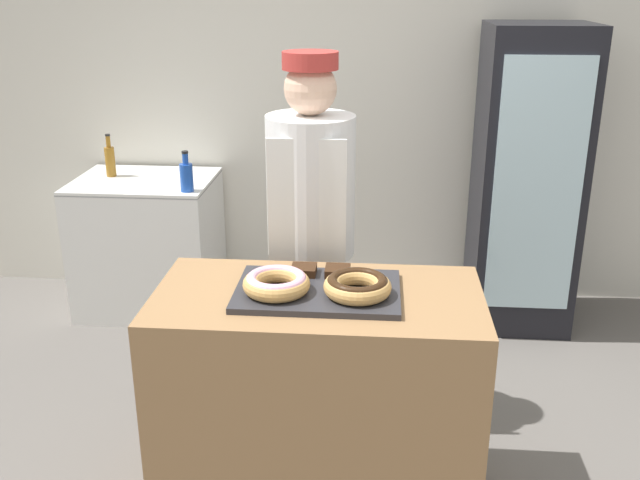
{
  "coord_description": "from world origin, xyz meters",
  "views": [
    {
      "loc": [
        0.21,
        -2.43,
        2.03
      ],
      "look_at": [
        0.0,
        0.1,
        1.09
      ],
      "focal_mm": 40.0,
      "sensor_mm": 36.0,
      "label": 1
    }
  ],
  "objects_px": {
    "brownie_back_left": "(304,270)",
    "bottle_amber": "(110,160)",
    "chest_freezer": "(149,243)",
    "bottle_blue": "(186,176)",
    "serving_tray": "(318,291)",
    "donut_light_glaze": "(276,282)",
    "donut_chocolate_glaze": "(357,285)",
    "beverage_fridge": "(527,181)",
    "brownie_back_right": "(338,271)",
    "baker_person": "(311,237)"
  },
  "relations": [
    {
      "from": "brownie_back_left",
      "to": "baker_person",
      "type": "bearing_deg",
      "value": 92.05
    },
    {
      "from": "baker_person",
      "to": "brownie_back_right",
      "type": "bearing_deg",
      "value": -72.3
    },
    {
      "from": "donut_light_glaze",
      "to": "brownie_back_right",
      "type": "relative_size",
      "value": 2.57
    },
    {
      "from": "brownie_back_right",
      "to": "baker_person",
      "type": "height_order",
      "value": "baker_person"
    },
    {
      "from": "brownie_back_left",
      "to": "bottle_amber",
      "type": "height_order",
      "value": "bottle_amber"
    },
    {
      "from": "serving_tray",
      "to": "chest_freezer",
      "type": "height_order",
      "value": "serving_tray"
    },
    {
      "from": "donut_chocolate_glaze",
      "to": "chest_freezer",
      "type": "bearing_deg",
      "value": 127.87
    },
    {
      "from": "serving_tray",
      "to": "donut_chocolate_glaze",
      "type": "bearing_deg",
      "value": -17.38
    },
    {
      "from": "brownie_back_left",
      "to": "baker_person",
      "type": "height_order",
      "value": "baker_person"
    },
    {
      "from": "serving_tray",
      "to": "chest_freezer",
      "type": "relative_size",
      "value": 0.72
    },
    {
      "from": "brownie_back_left",
      "to": "beverage_fridge",
      "type": "xyz_separation_m",
      "value": [
        1.16,
        1.59,
        -0.05
      ]
    },
    {
      "from": "serving_tray",
      "to": "bottle_amber",
      "type": "xyz_separation_m",
      "value": [
        -1.46,
        1.79,
        0.04
      ]
    },
    {
      "from": "donut_chocolate_glaze",
      "to": "bottle_blue",
      "type": "bearing_deg",
      "value": 124.06
    },
    {
      "from": "donut_chocolate_glaze",
      "to": "beverage_fridge",
      "type": "xyz_separation_m",
      "value": [
        0.94,
        1.77,
        -0.07
      ]
    },
    {
      "from": "brownie_back_left",
      "to": "beverage_fridge",
      "type": "relative_size",
      "value": 0.05
    },
    {
      "from": "beverage_fridge",
      "to": "bottle_amber",
      "type": "relative_size",
      "value": 6.74
    },
    {
      "from": "beverage_fridge",
      "to": "chest_freezer",
      "type": "relative_size",
      "value": 2.1
    },
    {
      "from": "brownie_back_left",
      "to": "serving_tray",
      "type": "bearing_deg",
      "value": -63.58
    },
    {
      "from": "chest_freezer",
      "to": "bottle_amber",
      "type": "relative_size",
      "value": 3.21
    },
    {
      "from": "chest_freezer",
      "to": "bottle_blue",
      "type": "height_order",
      "value": "bottle_blue"
    },
    {
      "from": "beverage_fridge",
      "to": "chest_freezer",
      "type": "bearing_deg",
      "value": 179.84
    },
    {
      "from": "donut_light_glaze",
      "to": "chest_freezer",
      "type": "bearing_deg",
      "value": 121.38
    },
    {
      "from": "baker_person",
      "to": "serving_tray",
      "type": "bearing_deg",
      "value": -82.14
    },
    {
      "from": "serving_tray",
      "to": "bottle_amber",
      "type": "height_order",
      "value": "bottle_amber"
    },
    {
      "from": "donut_light_glaze",
      "to": "beverage_fridge",
      "type": "distance_m",
      "value": 2.17
    },
    {
      "from": "bottle_amber",
      "to": "bottle_blue",
      "type": "height_order",
      "value": "bottle_amber"
    },
    {
      "from": "beverage_fridge",
      "to": "bottle_amber",
      "type": "height_order",
      "value": "beverage_fridge"
    },
    {
      "from": "brownie_back_right",
      "to": "bottle_blue",
      "type": "bearing_deg",
      "value": 125.17
    },
    {
      "from": "beverage_fridge",
      "to": "brownie_back_left",
      "type": "bearing_deg",
      "value": -126.06
    },
    {
      "from": "serving_tray",
      "to": "bottle_amber",
      "type": "relative_size",
      "value": 2.31
    },
    {
      "from": "chest_freezer",
      "to": "bottle_blue",
      "type": "bearing_deg",
      "value": -34.76
    },
    {
      "from": "serving_tray",
      "to": "baker_person",
      "type": "height_order",
      "value": "baker_person"
    },
    {
      "from": "bottle_blue",
      "to": "baker_person",
      "type": "bearing_deg",
      "value": -47.77
    },
    {
      "from": "donut_light_glaze",
      "to": "baker_person",
      "type": "height_order",
      "value": "baker_person"
    },
    {
      "from": "brownie_back_left",
      "to": "bottle_amber",
      "type": "bearing_deg",
      "value": 130.02
    },
    {
      "from": "brownie_back_left",
      "to": "chest_freezer",
      "type": "distance_m",
      "value": 2.05
    },
    {
      "from": "donut_light_glaze",
      "to": "beverage_fridge",
      "type": "xyz_separation_m",
      "value": [
        1.24,
        1.77,
        -0.07
      ]
    },
    {
      "from": "donut_light_glaze",
      "to": "brownie_back_right",
      "type": "xyz_separation_m",
      "value": [
        0.22,
        0.18,
        -0.02
      ]
    },
    {
      "from": "brownie_back_left",
      "to": "brownie_back_right",
      "type": "height_order",
      "value": "same"
    },
    {
      "from": "donut_chocolate_glaze",
      "to": "chest_freezer",
      "type": "relative_size",
      "value": 0.29
    },
    {
      "from": "brownie_back_left",
      "to": "bottle_blue",
      "type": "xyz_separation_m",
      "value": [
        -0.83,
        1.36,
        -0.0
      ]
    },
    {
      "from": "donut_light_glaze",
      "to": "donut_chocolate_glaze",
      "type": "distance_m",
      "value": 0.3
    },
    {
      "from": "donut_chocolate_glaze",
      "to": "bottle_amber",
      "type": "bearing_deg",
      "value": 131.17
    },
    {
      "from": "beverage_fridge",
      "to": "chest_freezer",
      "type": "distance_m",
      "value": 2.38
    },
    {
      "from": "beverage_fridge",
      "to": "bottle_blue",
      "type": "height_order",
      "value": "beverage_fridge"
    },
    {
      "from": "donut_chocolate_glaze",
      "to": "brownie_back_right",
      "type": "xyz_separation_m",
      "value": [
        -0.08,
        0.18,
        -0.02
      ]
    },
    {
      "from": "donut_chocolate_glaze",
      "to": "brownie_back_left",
      "type": "bearing_deg",
      "value": 140.08
    },
    {
      "from": "beverage_fridge",
      "to": "chest_freezer",
      "type": "xyz_separation_m",
      "value": [
        -2.33,
        0.01,
        -0.47
      ]
    },
    {
      "from": "brownie_back_left",
      "to": "baker_person",
      "type": "xyz_separation_m",
      "value": [
        -0.02,
        0.47,
        -0.03
      ]
    },
    {
      "from": "serving_tray",
      "to": "donut_light_glaze",
      "type": "height_order",
      "value": "donut_light_glaze"
    }
  ]
}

